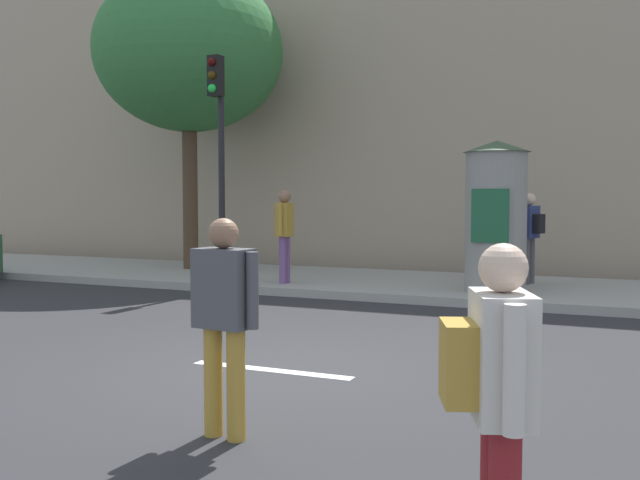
{
  "coord_description": "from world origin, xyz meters",
  "views": [
    {
      "loc": [
        3.45,
        -6.52,
        1.78
      ],
      "look_at": [
        -0.34,
        2.0,
        1.23
      ],
      "focal_mm": 40.64,
      "sensor_mm": 36.0,
      "label": 1
    }
  ],
  "objects_px": {
    "poster_column": "(496,215)",
    "pedestrian_with_backpack": "(224,310)",
    "pedestrian_in_light_jacket": "(530,229)",
    "pedestrian_tallest": "(496,390)",
    "traffic_light": "(218,131)",
    "pedestrian_in_dark_shirt": "(285,229)",
    "street_tree": "(189,52)"
  },
  "relations": [
    {
      "from": "traffic_light",
      "to": "poster_column",
      "type": "distance_m",
      "value": 5.34
    },
    {
      "from": "pedestrian_with_backpack",
      "to": "pedestrian_in_dark_shirt",
      "type": "height_order",
      "value": "pedestrian_in_dark_shirt"
    },
    {
      "from": "traffic_light",
      "to": "poster_column",
      "type": "bearing_deg",
      "value": 9.81
    },
    {
      "from": "street_tree",
      "to": "pedestrian_in_dark_shirt",
      "type": "relative_size",
      "value": 3.8
    },
    {
      "from": "street_tree",
      "to": "pedestrian_in_light_jacket",
      "type": "height_order",
      "value": "street_tree"
    },
    {
      "from": "pedestrian_tallest",
      "to": "pedestrian_in_dark_shirt",
      "type": "distance_m",
      "value": 10.62
    },
    {
      "from": "poster_column",
      "to": "pedestrian_with_backpack",
      "type": "xyz_separation_m",
      "value": [
        -0.49,
        -8.1,
        -0.52
      ]
    },
    {
      "from": "street_tree",
      "to": "pedestrian_with_backpack",
      "type": "bearing_deg",
      "value": -54.71
    },
    {
      "from": "traffic_light",
      "to": "pedestrian_tallest",
      "type": "relative_size",
      "value": 2.7
    },
    {
      "from": "street_tree",
      "to": "pedestrian_in_dark_shirt",
      "type": "distance_m",
      "value": 5.32
    },
    {
      "from": "poster_column",
      "to": "pedestrian_in_light_jacket",
      "type": "height_order",
      "value": "poster_column"
    },
    {
      "from": "traffic_light",
      "to": "pedestrian_in_dark_shirt",
      "type": "xyz_separation_m",
      "value": [
        1.17,
        0.45,
        -1.84
      ]
    },
    {
      "from": "pedestrian_with_backpack",
      "to": "pedestrian_in_light_jacket",
      "type": "bearing_deg",
      "value": 84.67
    },
    {
      "from": "pedestrian_in_light_jacket",
      "to": "traffic_light",
      "type": "bearing_deg",
      "value": -157.7
    },
    {
      "from": "pedestrian_in_light_jacket",
      "to": "pedestrian_with_backpack",
      "type": "bearing_deg",
      "value": -95.33
    },
    {
      "from": "poster_column",
      "to": "pedestrian_with_backpack",
      "type": "relative_size",
      "value": 1.6
    },
    {
      "from": "traffic_light",
      "to": "pedestrian_with_backpack",
      "type": "height_order",
      "value": "traffic_light"
    },
    {
      "from": "pedestrian_with_backpack",
      "to": "poster_column",
      "type": "bearing_deg",
      "value": 86.53
    },
    {
      "from": "poster_column",
      "to": "pedestrian_tallest",
      "type": "relative_size",
      "value": 1.65
    },
    {
      "from": "street_tree",
      "to": "pedestrian_tallest",
      "type": "relative_size",
      "value": 4.25
    },
    {
      "from": "traffic_light",
      "to": "poster_column",
      "type": "height_order",
      "value": "traffic_light"
    },
    {
      "from": "traffic_light",
      "to": "pedestrian_in_dark_shirt",
      "type": "bearing_deg",
      "value": 21.15
    },
    {
      "from": "pedestrian_in_light_jacket",
      "to": "poster_column",
      "type": "bearing_deg",
      "value": -106.1
    },
    {
      "from": "pedestrian_with_backpack",
      "to": "pedestrian_in_dark_shirt",
      "type": "distance_m",
      "value": 8.4
    },
    {
      "from": "pedestrian_in_light_jacket",
      "to": "pedestrian_in_dark_shirt",
      "type": "relative_size",
      "value": 0.97
    },
    {
      "from": "poster_column",
      "to": "pedestrian_in_light_jacket",
      "type": "bearing_deg",
      "value": 73.9
    },
    {
      "from": "pedestrian_in_dark_shirt",
      "to": "street_tree",
      "type": "bearing_deg",
      "value": 152.69
    },
    {
      "from": "traffic_light",
      "to": "pedestrian_in_light_jacket",
      "type": "distance_m",
      "value": 6.15
    },
    {
      "from": "street_tree",
      "to": "pedestrian_tallest",
      "type": "distance_m",
      "value": 14.48
    },
    {
      "from": "traffic_light",
      "to": "pedestrian_tallest",
      "type": "height_order",
      "value": "traffic_light"
    },
    {
      "from": "pedestrian_tallest",
      "to": "poster_column",
      "type": "bearing_deg",
      "value": 100.34
    },
    {
      "from": "pedestrian_with_backpack",
      "to": "pedestrian_in_light_jacket",
      "type": "distance_m",
      "value": 9.5
    }
  ]
}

